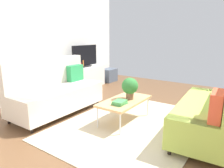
# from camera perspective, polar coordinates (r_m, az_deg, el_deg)

# --- Properties ---
(ground_plane) EXTENTS (7.68, 7.68, 0.00)m
(ground_plane) POSITION_cam_1_polar(r_m,az_deg,el_deg) (3.80, 4.69, -10.92)
(ground_plane) COLOR brown
(wall_far) EXTENTS (6.40, 0.12, 2.90)m
(wall_far) POSITION_cam_1_polar(r_m,az_deg,el_deg) (5.44, -21.88, 11.27)
(wall_far) COLOR white
(wall_far) RESTS_ON ground_plane
(area_rug) EXTENTS (2.90, 2.20, 0.01)m
(area_rug) POSITION_cam_1_polar(r_m,az_deg,el_deg) (3.75, 5.68, -11.20)
(area_rug) COLOR beige
(area_rug) RESTS_ON ground_plane
(couch_beige) EXTENTS (1.91, 0.86, 1.10)m
(couch_beige) POSITION_cam_1_polar(r_m,az_deg,el_deg) (4.35, -15.41, -2.02)
(couch_beige) COLOR beige
(couch_beige) RESTS_ON ground_plane
(couch_green) EXTENTS (1.95, 0.97, 1.10)m
(couch_green) POSITION_cam_1_polar(r_m,az_deg,el_deg) (3.54, 26.36, -6.53)
(couch_green) COLOR #A3BC4C
(couch_green) RESTS_ON ground_plane
(coffee_table) EXTENTS (1.10, 0.56, 0.42)m
(coffee_table) POSITION_cam_1_polar(r_m,az_deg,el_deg) (3.74, 3.52, -4.84)
(coffee_table) COLOR tan
(coffee_table) RESTS_ON ground_plane
(tv_console) EXTENTS (1.40, 0.44, 0.64)m
(tv_console) POSITION_cam_1_polar(r_m,az_deg,el_deg) (6.30, -7.50, 1.91)
(tv_console) COLOR silver
(tv_console) RESTS_ON ground_plane
(tv) EXTENTS (1.00, 0.20, 0.64)m
(tv) POSITION_cam_1_polar(r_m,az_deg,el_deg) (6.20, -7.54, 7.62)
(tv) COLOR black
(tv) RESTS_ON tv_console
(storage_trunk) EXTENTS (0.52, 0.40, 0.44)m
(storage_trunk) POSITION_cam_1_polar(r_m,az_deg,el_deg) (7.10, -0.88, 2.48)
(storage_trunk) COLOR #4C5666
(storage_trunk) RESTS_ON ground_plane
(potted_plant) EXTENTS (0.30, 0.30, 0.40)m
(potted_plant) POSITION_cam_1_polar(r_m,az_deg,el_deg) (3.73, 5.00, -0.77)
(potted_plant) COLOR brown
(potted_plant) RESTS_ON coffee_table
(table_book_0) EXTENTS (0.26, 0.21, 0.02)m
(table_book_0) POSITION_cam_1_polar(r_m,az_deg,el_deg) (3.50, 2.16, -5.46)
(table_book_0) COLOR #3F8C4C
(table_book_0) RESTS_ON coffee_table
(table_book_1) EXTENTS (0.26, 0.20, 0.04)m
(table_book_1) POSITION_cam_1_polar(r_m,az_deg,el_deg) (3.49, 2.16, -4.96)
(table_book_1) COLOR #3F8C4C
(table_book_1) RESTS_ON table_book_0
(vase_0) EXTENTS (0.10, 0.10, 0.15)m
(vase_0) POSITION_cam_1_polar(r_m,az_deg,el_deg) (5.87, -11.82, 4.82)
(vase_0) COLOR #4C72B2
(vase_0) RESTS_ON tv_console
(vase_1) EXTENTS (0.14, 0.14, 0.14)m
(vase_1) POSITION_cam_1_polar(r_m,az_deg,el_deg) (5.98, -10.68, 4.98)
(vase_1) COLOR #33B29E
(vase_1) RESTS_ON tv_console
(bottle_0) EXTENTS (0.06, 0.06, 0.15)m
(bottle_0) POSITION_cam_1_polar(r_m,az_deg,el_deg) (6.05, -8.74, 5.18)
(bottle_0) COLOR red
(bottle_0) RESTS_ON tv_console
(bottle_1) EXTENTS (0.04, 0.04, 0.21)m
(bottle_1) POSITION_cam_1_polar(r_m,az_deg,el_deg) (6.13, -8.05, 5.58)
(bottle_1) COLOR orange
(bottle_1) RESTS_ON tv_console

